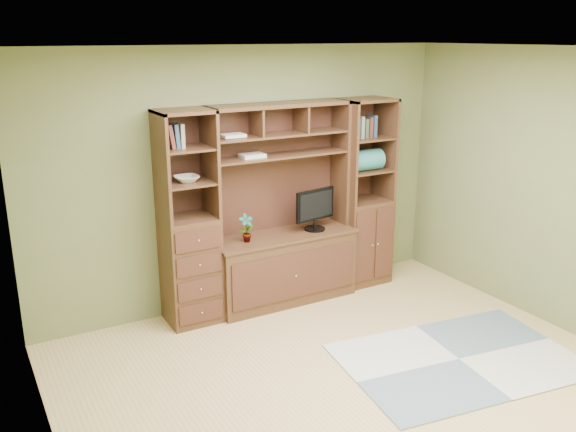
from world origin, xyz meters
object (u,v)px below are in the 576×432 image
center_hutch (284,206)px  right_tower (364,193)px  monitor (315,202)px  left_tower (189,220)px

center_hutch → right_tower: (1.02, 0.04, 0.00)m
right_tower → center_hutch: bearing=-177.8°
center_hutch → monitor: center_hutch is taller
center_hutch → left_tower: same height
left_tower → monitor: (1.35, -0.07, 0.00)m
left_tower → center_hutch: bearing=-2.3°
left_tower → right_tower: 2.02m
center_hutch → monitor: 0.35m
left_tower → right_tower: size_ratio=1.00×
right_tower → monitor: size_ratio=3.42×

